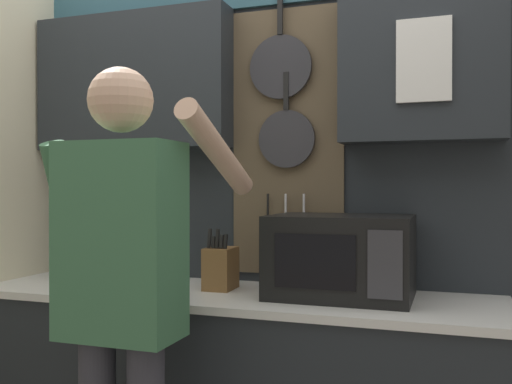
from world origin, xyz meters
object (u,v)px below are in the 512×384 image
microwave (341,256)px  knife_block (221,268)px  person (123,281)px  utensil_crock (82,261)px

microwave → knife_block: microwave is taller
microwave → knife_block: bearing=179.9°
knife_block → person: size_ratio=0.15×
knife_block → microwave: bearing=-0.1°
knife_block → person: bearing=-100.9°
utensil_crock → person: person is taller
knife_block → utensil_crock: utensil_crock is taller
microwave → person: (-0.60, -0.56, -0.04)m
microwave → person: person is taller
microwave → person: bearing=-137.3°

